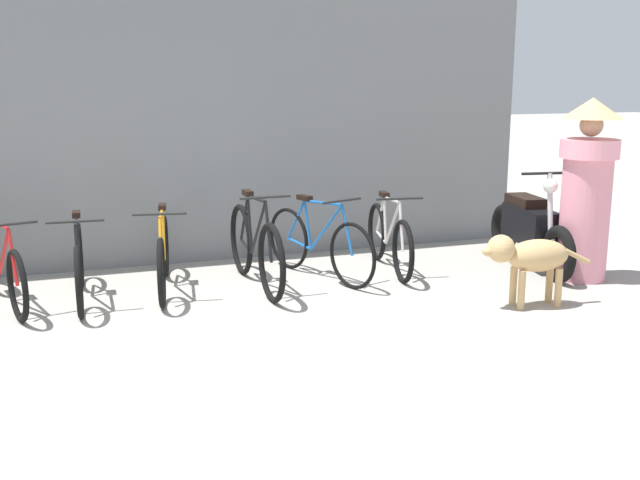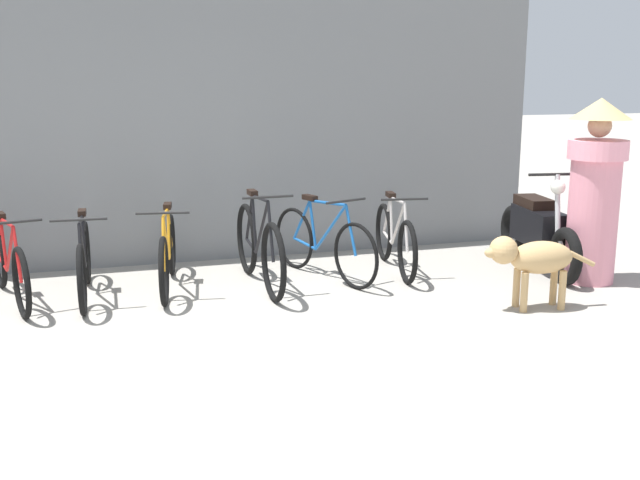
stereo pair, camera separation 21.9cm
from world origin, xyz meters
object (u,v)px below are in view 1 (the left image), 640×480
at_px(bicycle_3, 163,256).
at_px(bicycle_5, 319,244).
at_px(person_in_robes, 587,186).
at_px(bicycle_4, 255,248).
at_px(motorcycle, 530,229).
at_px(bicycle_2, 79,265).
at_px(bicycle_6, 389,239).
at_px(stray_dog, 529,257).
at_px(bicycle_1, 3,269).

height_order(bicycle_3, bicycle_5, bicycle_5).
bearing_deg(person_in_robes, bicycle_3, 26.34).
bearing_deg(person_in_robes, bicycle_4, 25.85).
relative_size(bicycle_3, bicycle_5, 1.08).
height_order(bicycle_3, motorcycle, motorcycle).
bearing_deg(bicycle_5, bicycle_3, -112.17).
distance_m(bicycle_3, person_in_robes, 4.06).
xyz_separation_m(bicycle_4, person_in_robes, (3.08, -0.77, 0.55)).
bearing_deg(bicycle_4, bicycle_2, -94.74).
relative_size(bicycle_3, bicycle_6, 1.05).
xyz_separation_m(bicycle_5, stray_dog, (1.38, -1.48, 0.10)).
distance_m(motorcycle, person_in_robes, 0.80).
relative_size(bicycle_4, person_in_robes, 0.99).
bearing_deg(motorcycle, bicycle_6, -94.17).
relative_size(bicycle_5, motorcycle, 0.85).
xyz_separation_m(bicycle_2, stray_dog, (3.62, -1.47, 0.12)).
relative_size(bicycle_3, stray_dog, 1.65).
distance_m(bicycle_6, stray_dog, 1.65).
distance_m(bicycle_1, bicycle_4, 2.20).
bearing_deg(bicycle_3, bicycle_6, 99.18).
xyz_separation_m(bicycle_1, bicycle_2, (0.63, -0.07, 0.00)).
distance_m(bicycle_1, stray_dog, 4.51).
distance_m(bicycle_3, motorcycle, 3.73).
height_order(bicycle_1, bicycle_5, bicycle_5).
bearing_deg(bicycle_1, motorcycle, 71.58).
bearing_deg(bicycle_3, bicycle_4, 87.90).
xyz_separation_m(bicycle_3, motorcycle, (3.71, -0.36, 0.07)).
bearing_deg(bicycle_2, bicycle_6, 93.49).
bearing_deg(bicycle_1, stray_dog, 55.67).
xyz_separation_m(bicycle_4, bicycle_5, (0.66, 0.11, -0.03)).
xyz_separation_m(bicycle_2, motorcycle, (4.45, -0.28, 0.08)).
distance_m(bicycle_4, person_in_robes, 3.22).
relative_size(bicycle_2, bicycle_4, 0.93).
relative_size(bicycle_1, bicycle_5, 1.07).
xyz_separation_m(bicycle_2, bicycle_5, (2.23, 0.01, 0.02)).
xyz_separation_m(bicycle_4, bicycle_6, (1.44, 0.15, -0.04)).
distance_m(bicycle_5, bicycle_6, 0.78).
height_order(bicycle_5, bicycle_6, bicycle_5).
bearing_deg(bicycle_3, bicycle_1, -79.97).
height_order(bicycle_5, motorcycle, motorcycle).
distance_m(bicycle_6, person_in_robes, 1.97).
bearing_deg(bicycle_3, person_in_robes, 86.08).
xyz_separation_m(bicycle_3, bicycle_6, (2.27, -0.02, 0.00)).
height_order(bicycle_2, person_in_robes, person_in_robes).
distance_m(motorcycle, stray_dog, 1.45).
xyz_separation_m(bicycle_1, bicycle_4, (2.19, -0.16, 0.05)).
distance_m(bicycle_2, bicycle_4, 1.57).
bearing_deg(stray_dog, bicycle_4, -26.55).
xyz_separation_m(bicycle_2, bicycle_4, (1.57, -0.09, 0.05)).
bearing_deg(bicycle_5, bicycle_2, -109.37).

